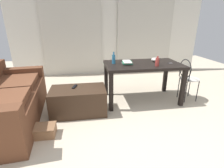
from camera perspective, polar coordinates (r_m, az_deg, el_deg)
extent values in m
plane|color=beige|center=(3.19, 4.67, -7.26)|extent=(8.83, 8.83, 0.00)
cube|color=silver|center=(5.04, -1.00, 18.54)|extent=(5.44, 0.10, 2.64)
cube|color=beige|center=(4.93, -13.38, 15.24)|extent=(1.63, 0.03, 2.17)
cube|color=beige|center=(5.21, 11.02, 15.66)|extent=(1.63, 0.03, 2.17)
cube|color=brown|center=(3.07, -31.66, -6.87)|extent=(1.05, 1.99, 0.46)
cube|color=brown|center=(3.74, -29.02, 3.40)|extent=(0.88, 0.28, 0.18)
cube|color=brown|center=(3.30, -29.95, 0.45)|extent=(0.69, 0.78, 0.10)
cube|color=#382619|center=(2.92, -11.27, -5.60)|extent=(0.91, 0.54, 0.44)
cube|color=black|center=(3.22, 10.47, 6.47)|extent=(1.42, 0.81, 0.05)
cube|color=black|center=(2.86, -0.32, -2.87)|extent=(0.07, 0.07, 0.70)
cube|color=black|center=(3.31, 22.93, -1.27)|extent=(0.07, 0.07, 0.70)
cube|color=black|center=(3.52, -2.02, 1.63)|extent=(0.07, 0.07, 0.70)
cube|color=black|center=(3.89, 17.68, 2.50)|extent=(0.07, 0.07, 0.70)
cylinder|color=silver|center=(3.60, 24.83, 1.61)|extent=(0.36, 0.36, 0.02)
cylinder|color=black|center=(3.65, 27.05, -2.21)|extent=(0.02, 0.02, 0.43)
cylinder|color=black|center=(3.84, 24.82, -0.82)|extent=(0.02, 0.02, 0.43)
cylinder|color=black|center=(3.50, 23.78, -2.59)|extent=(0.02, 0.02, 0.43)
cylinder|color=black|center=(3.70, 21.63, -1.12)|extent=(0.02, 0.02, 0.43)
torus|color=black|center=(3.47, 23.64, 4.81)|extent=(0.03, 0.36, 0.36)
cylinder|color=black|center=(3.38, 24.83, 2.43)|extent=(0.02, 0.02, 0.20)
cylinder|color=black|center=(3.62, 22.08, 3.93)|extent=(0.02, 0.02, 0.20)
cylinder|color=teal|center=(3.13, 0.58, 8.40)|extent=(0.06, 0.06, 0.16)
cylinder|color=teal|center=(3.11, 0.59, 10.36)|extent=(0.03, 0.03, 0.05)
cylinder|color=#99332D|center=(3.06, 15.13, 7.22)|extent=(0.07, 0.07, 0.14)
cylinder|color=#99332D|center=(3.04, 15.28, 8.81)|extent=(0.03, 0.03, 0.03)
ellipsoid|color=beige|center=(3.43, 14.43, 8.06)|extent=(0.15, 0.15, 0.08)
cube|color=#4C4C51|center=(3.15, 5.10, 6.98)|extent=(0.19, 0.21, 0.01)
cube|color=#2D7F56|center=(3.16, 5.19, 7.33)|extent=(0.21, 0.30, 0.02)
cube|color=silver|center=(3.14, 5.16, 7.60)|extent=(0.16, 0.28, 0.01)
cube|color=#9EA0A5|center=(3.37, 19.15, 6.77)|extent=(0.08, 0.04, 0.00)
torus|color=#262628|center=(3.33, 18.49, 6.69)|extent=(0.03, 0.03, 0.00)
cube|color=#9EA0A5|center=(3.36, 19.34, 6.69)|extent=(0.08, 0.02, 0.00)
torus|color=#262628|center=(3.34, 18.40, 6.73)|extent=(0.03, 0.03, 0.00)
cube|color=black|center=(2.91, -12.60, -0.88)|extent=(0.08, 0.16, 0.02)
cube|color=#996B47|center=(2.58, -22.59, -14.75)|extent=(0.35, 0.23, 0.12)
cube|color=brown|center=(2.54, -22.82, -13.39)|extent=(0.36, 0.24, 0.02)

